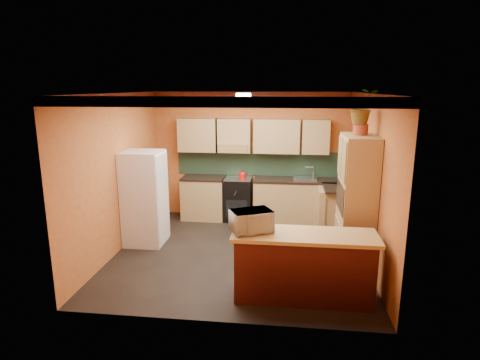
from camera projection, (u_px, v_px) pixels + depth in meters
The scene contains 15 objects.
room_shell at pixel (242, 130), 6.72m from camera, with size 4.24×4.24×2.72m.
base_cabinets_back at pixel (267, 200), 8.52m from camera, with size 3.65×0.60×0.88m, color tan.
countertop_back at pixel (268, 179), 8.42m from camera, with size 3.65×0.62×0.04m, color black.
stove at pixel (238, 199), 8.59m from camera, with size 0.58×0.58×0.91m, color black.
kettle at pixel (243, 175), 8.41m from camera, with size 0.17×0.17×0.18m, color #A90F0B, non-canonical shape.
sink at pixel (305, 179), 8.32m from camera, with size 0.48×0.40×0.03m, color silver.
base_cabinets_right at pixel (338, 211), 7.78m from camera, with size 0.60×0.80×0.88m, color tan.
countertop_right at pixel (340, 188), 7.68m from camera, with size 0.62×0.80×0.04m, color black.
fridge at pixel (144, 198), 7.20m from camera, with size 0.68×0.66×1.70m, color white.
pantry at pixel (356, 204), 6.15m from camera, with size 0.48×0.90×2.10m, color tan.
fern_pot at pixel (360, 130), 5.94m from camera, with size 0.22×0.22×0.16m, color #973824.
fern at pixel (362, 107), 5.87m from camera, with size 0.46×0.40×0.51m, color tan.
breakfast_bar at pixel (303, 268), 5.34m from camera, with size 1.80×0.55×0.88m, color #531413.
bar_top at pixel (305, 235), 5.24m from camera, with size 1.90×0.65×0.05m, color tan.
microwave at pixel (251, 221), 5.28m from camera, with size 0.52×0.35×0.29m, color white.
Camera 1 is at (0.78, -6.41, 2.80)m, focal length 30.00 mm.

